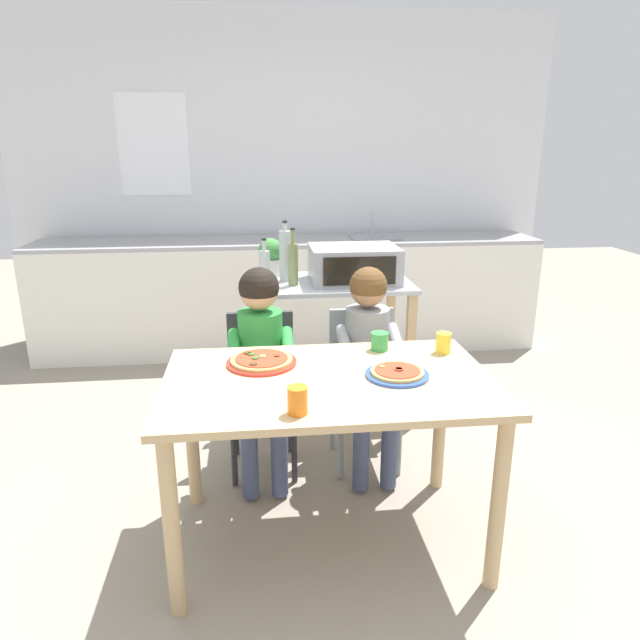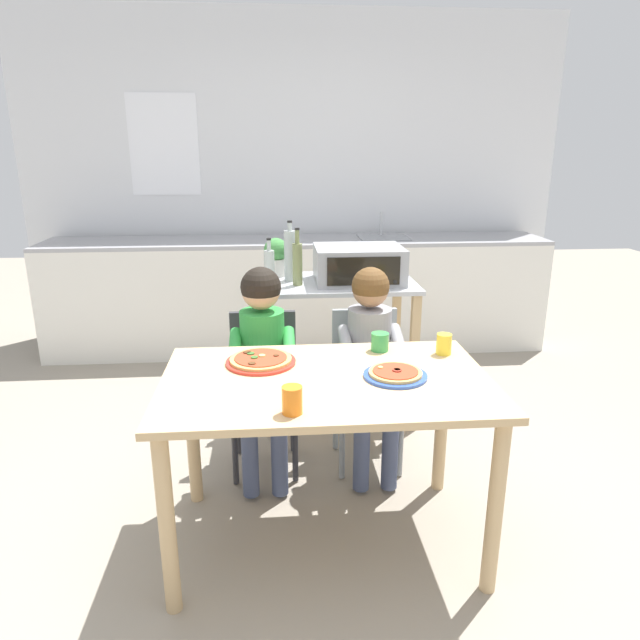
# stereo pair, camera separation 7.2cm
# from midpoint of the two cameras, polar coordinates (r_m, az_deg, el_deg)

# --- Properties ---
(ground_plane) EXTENTS (11.46, 11.46, 0.00)m
(ground_plane) POSITION_cam_midpoint_polar(r_m,az_deg,el_deg) (3.63, -2.12, -9.87)
(ground_plane) COLOR gray
(back_wall_tiled) EXTENTS (4.50, 0.13, 2.70)m
(back_wall_tiled) POSITION_cam_midpoint_polar(r_m,az_deg,el_deg) (5.02, -3.97, 13.67)
(back_wall_tiled) COLOR silver
(back_wall_tiled) RESTS_ON ground
(kitchen_counter) EXTENTS (4.05, 0.60, 1.12)m
(kitchen_counter) POSITION_cam_midpoint_polar(r_m,az_deg,el_deg) (4.76, -3.45, 2.60)
(kitchen_counter) COLOR silver
(kitchen_counter) RESTS_ON ground
(kitchen_island_cart) EXTENTS (0.92, 0.58, 0.87)m
(kitchen_island_cart) POSITION_cam_midpoint_polar(r_m,az_deg,el_deg) (3.49, 0.67, -0.79)
(kitchen_island_cart) COLOR #B7BABF
(kitchen_island_cart) RESTS_ON ground
(toaster_oven) EXTENTS (0.51, 0.40, 0.21)m
(toaster_oven) POSITION_cam_midpoint_polar(r_m,az_deg,el_deg) (3.38, 2.79, 5.61)
(toaster_oven) COLOR #999BA0
(toaster_oven) RESTS_ON kitchen_island_cart
(bottle_slim_sauce) EXTENTS (0.06, 0.06, 0.26)m
(bottle_slim_sauce) POSITION_cam_midpoint_polar(r_m,az_deg,el_deg) (3.36, -6.18, 5.43)
(bottle_slim_sauce) COLOR #ADB7B2
(bottle_slim_sauce) RESTS_ON kitchen_island_cart
(bottle_dark_olive_oil) EXTENTS (0.07, 0.07, 0.36)m
(bottle_dark_olive_oil) POSITION_cam_midpoint_polar(r_m,az_deg,el_deg) (3.40, -4.11, 6.48)
(bottle_dark_olive_oil) COLOR #ADB7B2
(bottle_dark_olive_oil) RESTS_ON kitchen_island_cart
(bottle_tall_green_wine) EXTENTS (0.06, 0.06, 0.33)m
(bottle_tall_green_wine) POSITION_cam_midpoint_polar(r_m,az_deg,el_deg) (3.29, -3.34, 5.75)
(bottle_tall_green_wine) COLOR olive
(bottle_tall_green_wine) RESTS_ON kitchen_island_cart
(potted_herb_plant) EXTENTS (0.15, 0.15, 0.24)m
(potted_herb_plant) POSITION_cam_midpoint_polar(r_m,az_deg,el_deg) (3.53, -5.55, 6.39)
(potted_herb_plant) COLOR beige
(potted_herb_plant) RESTS_ON kitchen_island_cart
(dining_table) EXTENTS (1.31, 0.81, 0.76)m
(dining_table) POSITION_cam_midpoint_polar(r_m,az_deg,el_deg) (2.32, -0.06, -8.31)
(dining_table) COLOR tan
(dining_table) RESTS_ON ground
(dining_chair_left) EXTENTS (0.36, 0.36, 0.81)m
(dining_chair_left) POSITION_cam_midpoint_polar(r_m,az_deg,el_deg) (2.99, -6.54, -6.01)
(dining_chair_left) COLOR #333338
(dining_chair_left) RESTS_ON ground
(dining_chair_right) EXTENTS (0.36, 0.36, 0.81)m
(dining_chair_right) POSITION_cam_midpoint_polar(r_m,az_deg,el_deg) (3.03, 3.72, -5.54)
(dining_chair_right) COLOR gray
(dining_chair_right) RESTS_ON ground
(child_in_green_shirt) EXTENTS (0.32, 0.42, 1.07)m
(child_in_green_shirt) POSITION_cam_midpoint_polar(r_m,az_deg,el_deg) (2.80, -6.68, -2.93)
(child_in_green_shirt) COLOR #424C6B
(child_in_green_shirt) RESTS_ON ground
(child_in_grey_shirt) EXTENTS (0.32, 0.42, 1.06)m
(child_in_grey_shirt) POSITION_cam_midpoint_polar(r_m,az_deg,el_deg) (2.85, 4.21, -2.78)
(child_in_grey_shirt) COLOR #424C6B
(child_in_grey_shirt) RESTS_ON ground
(pizza_plate_red_rimmed) EXTENTS (0.30, 0.30, 0.03)m
(pizza_plate_red_rimmed) POSITION_cam_midpoint_polar(r_m,az_deg,el_deg) (2.43, -6.73, -4.11)
(pizza_plate_red_rimmed) COLOR red
(pizza_plate_red_rimmed) RESTS_ON dining_table
(pizza_plate_blue_rimmed) EXTENTS (0.26, 0.26, 0.03)m
(pizza_plate_blue_rimmed) POSITION_cam_midpoint_polar(r_m,az_deg,el_deg) (2.31, 6.84, -5.32)
(pizza_plate_blue_rimmed) COLOR #3356B7
(pizza_plate_blue_rimmed) RESTS_ON dining_table
(drinking_cup_orange) EXTENTS (0.07, 0.07, 0.10)m
(drinking_cup_orange) POSITION_cam_midpoint_polar(r_m,az_deg,el_deg) (1.97, -3.33, -8.04)
(drinking_cup_orange) COLOR orange
(drinking_cup_orange) RESTS_ON dining_table
(drinking_cup_green) EXTENTS (0.08, 0.08, 0.08)m
(drinking_cup_green) POSITION_cam_midpoint_polar(r_m,az_deg,el_deg) (2.58, 5.18, -2.14)
(drinking_cup_green) COLOR green
(drinking_cup_green) RESTS_ON dining_table
(drinking_cup_yellow) EXTENTS (0.07, 0.07, 0.09)m
(drinking_cup_yellow) POSITION_cam_midpoint_polar(r_m,az_deg,el_deg) (2.58, 11.45, -2.26)
(drinking_cup_yellow) COLOR yellow
(drinking_cup_yellow) RESTS_ON dining_table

